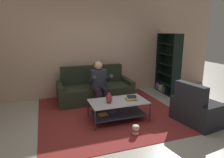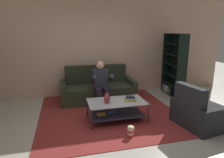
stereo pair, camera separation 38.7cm
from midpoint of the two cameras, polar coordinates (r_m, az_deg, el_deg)
name	(u,v)px [view 1 (the left image)]	position (r m, az deg, el deg)	size (l,w,h in m)	color
ground	(122,130)	(3.98, -0.09, -14.44)	(16.80, 16.80, 0.00)	#B6B1A1
back_partition	(91,46)	(5.90, -8.04, 9.39)	(8.40, 0.12, 2.90)	#CFAA90
couch	(95,90)	(5.51, -6.95, -3.05)	(1.99, 0.85, 0.93)	#293020
person_seated_center	(100,83)	(4.93, -5.76, -1.06)	(0.50, 0.58, 1.14)	#281D2B
coffee_table	(118,107)	(4.27, -0.95, -8.12)	(1.20, 0.67, 0.43)	silver
area_rug	(107,110)	(4.86, -3.84, -8.98)	(3.10, 3.34, 0.01)	maroon
vase	(109,98)	(4.08, -3.56, -5.58)	(0.14, 0.14, 0.21)	maroon
book_stack	(131,98)	(4.27, 2.98, -5.48)	(0.26, 0.21, 0.10)	orange
bookshelf	(168,68)	(6.26, 14.08, 2.92)	(0.34, 0.95, 1.80)	black
armchair	(199,110)	(4.48, 21.35, -8.24)	(0.97, 1.03, 0.87)	#222327
popcorn_tub	(136,130)	(3.76, 3.78, -14.45)	(0.12, 0.12, 0.20)	red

